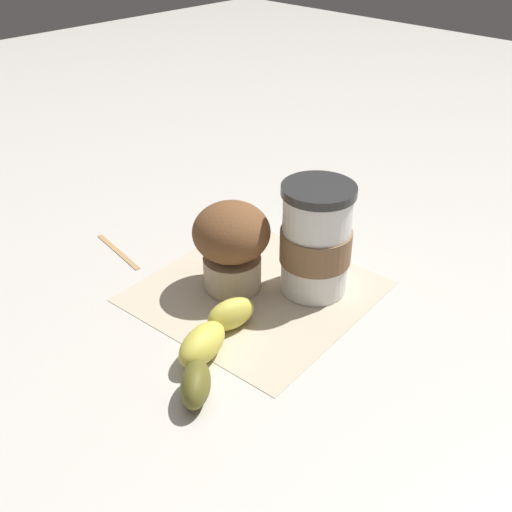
# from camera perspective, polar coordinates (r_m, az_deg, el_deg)

# --- Properties ---
(ground_plane) EXTENTS (3.00, 3.00, 0.00)m
(ground_plane) POSITION_cam_1_polar(r_m,az_deg,el_deg) (0.73, 0.00, -3.41)
(ground_plane) COLOR beige
(paper_napkin) EXTENTS (0.27, 0.27, 0.00)m
(paper_napkin) POSITION_cam_1_polar(r_m,az_deg,el_deg) (0.73, 0.00, -3.36)
(paper_napkin) COLOR beige
(paper_napkin) RESTS_ON ground_plane
(coffee_cup) EXTENTS (0.09, 0.09, 0.14)m
(coffee_cup) POSITION_cam_1_polar(r_m,az_deg,el_deg) (0.70, 5.72, 1.49)
(coffee_cup) COLOR white
(coffee_cup) RESTS_ON paper_napkin
(muffin) EXTENTS (0.09, 0.09, 0.11)m
(muffin) POSITION_cam_1_polar(r_m,az_deg,el_deg) (0.70, -2.34, 1.32)
(muffin) COLOR beige
(muffin) RESTS_ON paper_napkin
(banana) EXTENTS (0.16, 0.10, 0.04)m
(banana) POSITION_cam_1_polar(r_m,az_deg,el_deg) (0.62, -4.46, -8.50)
(banana) COLOR #D6CC4C
(banana) RESTS_ON paper_napkin
(wooden_stirrer) EXTENTS (0.02, 0.11, 0.00)m
(wooden_stirrer) POSITION_cam_1_polar(r_m,az_deg,el_deg) (0.82, -13.01, 0.44)
(wooden_stirrer) COLOR tan
(wooden_stirrer) RESTS_ON ground_plane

